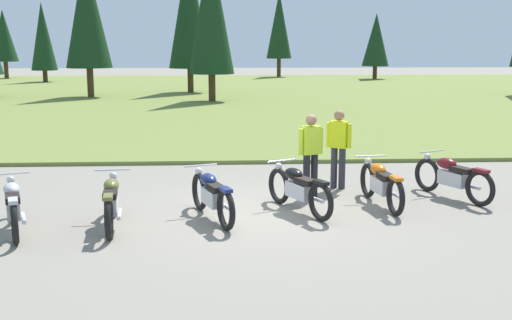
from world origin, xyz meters
The scene contains 11 objects.
ground_plane centered at (0.00, 0.00, 0.00)m, with size 140.00×140.00×0.00m, color gray.
grass_moorland centered at (0.00, 26.82, 0.05)m, with size 80.00×44.00×0.10m, color olive.
forest_treeline centered at (-7.25, 28.05, 4.64)m, with size 38.45×29.43×8.68m.
motorcycle_silver centered at (-4.05, -0.78, 0.44)m, with size 0.89×2.01×0.88m.
motorcycle_olive centered at (-2.49, -0.57, 0.44)m, with size 0.62×2.10×0.88m.
motorcycle_navy centered at (-0.82, -0.21, 0.44)m, with size 0.91×2.01×0.88m.
motorcycle_black centered at (0.76, 0.20, 0.44)m, with size 1.05×1.93×0.88m.
motorcycle_orange centered at (2.37, 0.53, 0.44)m, with size 0.63×2.10×0.88m.
motorcycle_maroon centered at (3.93, 1.05, 0.44)m, with size 1.04×1.94×0.88m.
rider_near_row_end centered at (1.83, 2.04, 0.95)m, with size 0.49×0.37×1.67m.
rider_checking_bike centered at (1.13, 1.29, 0.95)m, with size 0.51×0.34×1.67m.
Camera 1 is at (-0.63, -10.79, 3.04)m, focal length 43.61 mm.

